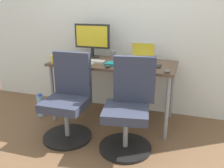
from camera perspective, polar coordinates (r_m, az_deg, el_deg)
ground_plane at (r=3.13m, az=0.29°, el=-8.27°), size 5.28×5.28×0.00m
back_wall at (r=3.20m, az=2.78°, el=16.51°), size 4.40×0.04×2.60m
desk at (r=2.89m, az=0.32°, el=3.88°), size 1.50×0.68×0.75m
office_chair_left at (r=2.61m, az=-10.54°, el=-4.00°), size 0.54×0.54×0.94m
office_chair_right at (r=2.38m, az=4.06°, el=-6.07°), size 0.54×0.54×0.94m
water_bottle_on_floor at (r=3.28m, az=-16.90°, el=-4.97°), size 0.09×0.09×0.31m
desktop_monitor at (r=3.13m, az=-4.84°, el=11.00°), size 0.48×0.18×0.43m
open_laptop at (r=2.95m, az=7.26°, el=6.63°), size 0.31×0.27×0.23m
keyboard_by_monitor at (r=2.81m, az=-8.12°, el=5.04°), size 0.34×0.12×0.02m
keyboard_by_laptop at (r=2.92m, az=-5.18°, el=5.63°), size 0.34×0.12×0.02m
mouse_by_monitor at (r=2.48m, az=13.26°, el=3.06°), size 0.06×0.10×0.03m
mouse_by_laptop at (r=2.61m, az=-1.03°, el=4.34°), size 0.06×0.10×0.03m
coffee_mug at (r=2.92m, az=-13.85°, el=5.91°), size 0.08×0.08×0.09m
pen_cup at (r=3.04m, az=0.32°, el=7.06°), size 0.07×0.07×0.10m
phone_near_monitor at (r=2.70m, az=11.07°, el=4.22°), size 0.07×0.14×0.01m
notebook at (r=2.74m, az=0.67°, el=4.92°), size 0.21×0.15×0.03m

